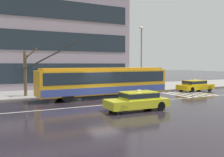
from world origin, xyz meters
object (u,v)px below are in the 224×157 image
taxi_ahead_of_bus (195,85)px  pedestrian_approaching_curb (72,78)px  taxi_oncoming_near (137,100)px  street_lamp (141,53)px  street_tree_bare (26,71)px  trolleybus (105,81)px  bus_shelter (67,75)px  pedestrian_at_shelter (123,77)px

taxi_ahead_of_bus → pedestrian_approaching_curb: (-13.54, 3.89, 0.99)m
taxi_oncoming_near → street_lamp: size_ratio=0.60×
taxi_oncoming_near → street_tree_bare: street_tree_bare is taller
trolleybus → street_tree_bare: (-6.66, 3.33, 0.90)m
taxi_ahead_of_bus → bus_shelter: 14.66m
street_lamp → trolleybus: bearing=-157.4°
taxi_ahead_of_bus → taxi_oncoming_near: size_ratio=1.06×
pedestrian_at_shelter → street_lamp: (1.32, -1.89, 2.67)m
taxi_oncoming_near → bus_shelter: (-2.11, 9.82, 1.30)m
taxi_ahead_of_bus → taxi_oncoming_near: same height
pedestrian_approaching_curb → street_lamp: street_lamp is taller
street_lamp → pedestrian_at_shelter: bearing=124.9°
taxi_ahead_of_bus → pedestrian_at_shelter: size_ratio=2.33×
bus_shelter → street_tree_bare: street_tree_bare is taller
street_lamp → street_tree_bare: 12.42m
street_lamp → street_tree_bare: size_ratio=1.60×
pedestrian_approaching_curb → bus_shelter: bearing=-132.6°
trolleybus → taxi_oncoming_near: size_ratio=3.10×
bus_shelter → pedestrian_at_shelter: 7.11m
trolleybus → pedestrian_approaching_curb: trolleybus is taller
trolleybus → pedestrian_approaching_curb: bearing=117.5°
trolleybus → bus_shelter: 4.23m
taxi_ahead_of_bus → street_tree_bare: size_ratio=1.02×
bus_shelter → pedestrian_approaching_curb: size_ratio=1.87×
bus_shelter → taxi_oncoming_near: bearing=-77.9°
bus_shelter → pedestrian_at_shelter: (7.02, 1.05, -0.33)m
taxi_oncoming_near → street_tree_bare: bearing=120.9°
taxi_ahead_of_bus → trolleybus: bearing=-179.7°
pedestrian_approaching_curb → taxi_ahead_of_bus: bearing=-16.0°
bus_shelter → taxi_ahead_of_bus: bearing=-12.2°
taxi_oncoming_near → bus_shelter: bearing=102.1°
taxi_oncoming_near → bus_shelter: 10.13m
taxi_ahead_of_bus → street_lamp: street_lamp is taller
trolleybus → pedestrian_at_shelter: trolleybus is taller
trolleybus → street_lamp: street_lamp is taller
street_lamp → street_tree_bare: (-12.23, 1.02, -1.90)m
pedestrian_approaching_curb → street_tree_bare: bearing=-172.4°
taxi_ahead_of_bus → pedestrian_approaching_curb: bearing=164.0°
taxi_oncoming_near → street_tree_bare: (-5.99, 10.00, 1.74)m
pedestrian_at_shelter → pedestrian_approaching_curb: size_ratio=0.99×
pedestrian_at_shelter → street_lamp: size_ratio=0.27×
taxi_ahead_of_bus → street_lamp: bearing=159.2°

